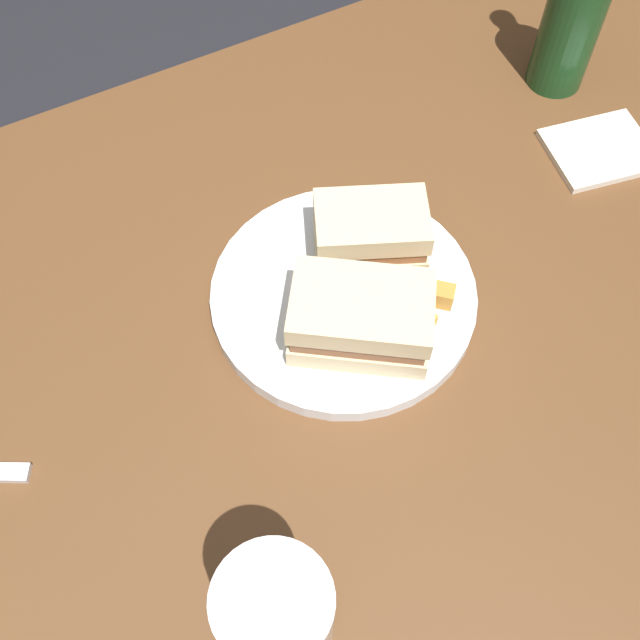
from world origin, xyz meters
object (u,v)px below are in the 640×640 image
plate (343,296)px  sandwich_half_left (362,319)px  sandwich_half_right (371,234)px  napkin (600,150)px  pint_glass (279,627)px  cider_bottle (577,7)px

plate → sandwich_half_left: size_ratio=1.73×
plate → sandwich_half_right: 0.06m
plate → napkin: size_ratio=2.30×
sandwich_half_left → pint_glass: (0.18, 0.20, 0.02)m
sandwich_half_left → napkin: 0.36m
plate → sandwich_half_right: (-0.04, -0.03, 0.04)m
sandwich_half_left → pint_glass: pint_glass is taller
pint_glass → sandwich_half_left: bearing=-132.3°
cider_bottle → plate: bearing=22.5°
sandwich_half_left → cider_bottle: (-0.38, -0.20, 0.05)m
sandwich_half_right → napkin: size_ratio=1.12×
sandwich_half_left → cider_bottle: bearing=-151.8°
plate → sandwich_half_left: 0.06m
plate → pint_glass: bearing=52.5°
pint_glass → cider_bottle: 0.68m
plate → pint_glass: size_ratio=1.56×
plate → cider_bottle: bearing=-157.5°
plate → sandwich_half_left: sandwich_half_left is taller
sandwich_half_left → plate: bearing=-102.1°
sandwich_half_right → pint_glass: size_ratio=0.76×
pint_glass → cider_bottle: size_ratio=0.64×
plate → pint_glass: 0.32m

